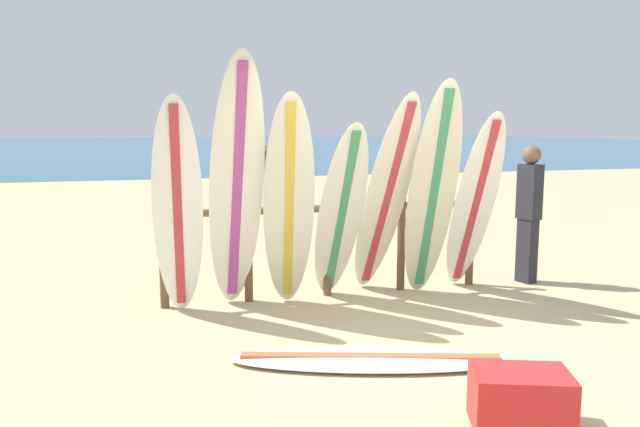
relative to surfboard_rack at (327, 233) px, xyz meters
name	(u,v)px	position (x,y,z in m)	size (l,w,h in m)	color
ground_plane	(439,355)	(0.37, -2.01, -0.70)	(120.00, 120.00, 0.00)	tan
ocean_water	(170,145)	(0.37, 55.99, -0.70)	(120.00, 80.00, 0.01)	#1E5984
surfboard_rack	(327,233)	(0.00, 0.00, 0.00)	(3.62, 0.09, 1.13)	brown
surfboard_leaning_far_left	(178,209)	(-1.62, -0.39, 0.38)	(0.53, 0.66, 2.17)	white
surfboard_leaning_left	(237,185)	(-1.04, -0.34, 0.59)	(0.61, 0.87, 2.58)	white
surfboard_leaning_center_left	(289,203)	(-0.52, -0.40, 0.40)	(0.61, 0.77, 2.21)	silver
surfboard_leaning_center	(341,214)	(0.05, -0.32, 0.26)	(0.57, 0.93, 1.93)	silver
surfboard_leaning_center_right	(386,197)	(0.58, -0.26, 0.41)	(0.65, 1.17, 2.23)	silver
surfboard_leaning_right	(433,192)	(1.04, -0.45, 0.47)	(0.56, 0.77, 2.36)	beige
surfboard_leaning_far_right	(474,204)	(1.57, -0.40, 0.32)	(0.57, 1.08, 2.04)	white
surfboard_lying_on_sand	(370,360)	(-0.24, -2.02, -0.67)	(2.30, 1.18, 0.08)	white
beachgoer_standing	(529,208)	(2.48, -0.09, 0.20)	(0.23, 0.30, 1.65)	#26262D
small_boat_offshore	(262,152)	(5.02, 31.28, -0.45)	(2.17, 2.33, 0.71)	#B22D28
cooler_box	(520,399)	(0.31, -3.25, -0.52)	(0.60, 0.40, 0.36)	red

